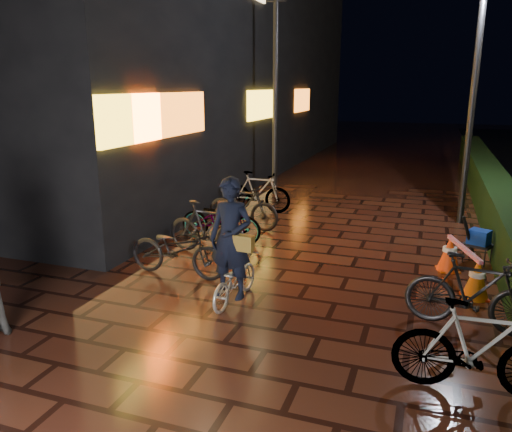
% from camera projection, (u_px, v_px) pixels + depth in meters
% --- Properties ---
extents(ground, '(80.00, 80.00, 0.00)m').
position_uv_depth(ground, '(289.00, 313.00, 7.22)').
color(ground, '#381911').
rests_on(ground, ground).
extents(hedge, '(0.70, 20.00, 1.00)m').
position_uv_depth(hedge, '(490.00, 189.00, 13.32)').
color(hedge, black).
rests_on(hedge, ground).
extents(storefront_block, '(12.09, 22.00, 9.00)m').
position_uv_depth(storefront_block, '(138.00, 51.00, 19.62)').
color(storefront_block, black).
rests_on(storefront_block, ground).
extents(lamp_post_hedge, '(0.53, 0.27, 5.60)m').
position_uv_depth(lamp_post_hedge, '(474.00, 91.00, 11.18)').
color(lamp_post_hedge, black).
rests_on(lamp_post_hedge, ground).
extents(lamp_post_sf, '(0.56, 0.23, 5.84)m').
position_uv_depth(lamp_post_sf, '(276.00, 85.00, 14.46)').
color(lamp_post_sf, black).
rests_on(lamp_post_sf, ground).
extents(cyclist, '(0.72, 1.39, 1.94)m').
position_uv_depth(cyclist, '(233.00, 258.00, 7.39)').
color(cyclist, silver).
rests_on(cyclist, ground).
extents(traffic_barrier, '(0.81, 1.57, 0.64)m').
position_uv_depth(traffic_barrier, '(462.00, 265.00, 8.24)').
color(traffic_barrier, orange).
rests_on(traffic_barrier, ground).
extents(cart_assembly, '(0.65, 0.56, 0.91)m').
position_uv_depth(cart_assembly, '(478.00, 239.00, 9.15)').
color(cart_assembly, black).
rests_on(cart_assembly, ground).
extents(parked_bikes_storefront, '(1.99, 5.33, 1.05)m').
position_uv_depth(parked_bikes_storefront, '(224.00, 217.00, 10.48)').
color(parked_bikes_storefront, black).
rests_on(parked_bikes_storefront, ground).
extents(parked_bikes_hedge, '(1.83, 2.20, 1.05)m').
position_uv_depth(parked_bikes_hedge, '(475.00, 317.00, 5.92)').
color(parked_bikes_hedge, black).
rests_on(parked_bikes_hedge, ground).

